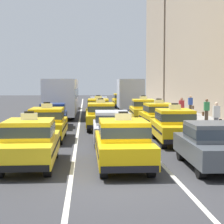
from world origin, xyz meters
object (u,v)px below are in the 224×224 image
object	(u,v)px
taxi_center_fourth	(98,109)
box_truck_right_fifth	(129,94)
taxi_right_third	(158,116)
pedestrian_by_storefront	(191,105)
taxi_center_nearest	(123,142)
taxi_left_nearest	(30,142)
taxi_left_second	(47,123)
bus_left_fourth	(63,95)
taxi_left_fifth	(68,101)
pedestrian_mid_block	(206,111)
sedan_left_third	(53,114)
taxi_right_fourth	(143,109)
taxi_right_sixth	(121,100)
taxi_center_third	(101,116)
sedan_right_nearest	(211,144)
taxi_right_second	(174,125)
pedestrian_trailing	(181,109)
pedestrian_near_crosswalk	(216,118)
sedan_center_fifth	(99,105)
sedan_center_second	(112,126)

from	to	relation	value
taxi_center_fourth	box_truck_right_fifth	distance (m)	8.19
taxi_right_third	pedestrian_by_storefront	world-z (taller)	taxi_right_third
taxi_center_nearest	taxi_left_nearest	bearing A→B (deg)	174.68
taxi_left_second	bus_left_fourth	distance (m)	14.82
taxi_left_fifth	pedestrian_mid_block	bearing A→B (deg)	-60.51
sedan_left_third	taxi_right_fourth	world-z (taller)	taxi_right_fourth
bus_left_fourth	taxi_center_nearest	bearing A→B (deg)	-81.23
taxi_left_nearest	pedestrian_by_storefront	xyz separation A→B (m)	(10.96, 19.34, 0.13)
taxi_left_nearest	taxi_right_sixth	bearing A→B (deg)	79.20
taxi_left_nearest	taxi_center_fourth	distance (m)	17.37
taxi_left_second	taxi_center_third	distance (m)	5.34
taxi_left_second	taxi_right_fourth	xyz separation A→B (m)	(6.38, 9.83, 0.00)
bus_left_fourth	sedan_right_nearest	world-z (taller)	bus_left_fourth
sedan_left_third	taxi_right_second	xyz separation A→B (m)	(6.40, -7.31, 0.03)
bus_left_fourth	pedestrian_trailing	size ratio (longest dim) A/B	6.59
pedestrian_near_crosswalk	pedestrian_mid_block	size ratio (longest dim) A/B	1.04
taxi_center_third	pedestrian_by_storefront	distance (m)	11.76
taxi_center_fourth	bus_left_fourth	bearing A→B (deg)	127.32
taxi_right_sixth	pedestrian_trailing	distance (m)	17.67
taxi_right_fourth	box_truck_right_fifth	world-z (taller)	box_truck_right_fifth
taxi_right_second	pedestrian_by_storefront	xyz separation A→B (m)	(4.75, 14.49, 0.13)
taxi_center_nearest	sedan_center_fifth	world-z (taller)	taxi_center_nearest
sedan_left_third	pedestrian_near_crosswalk	xyz separation A→B (m)	(9.25, -5.05, 0.18)
sedan_left_third	box_truck_right_fifth	world-z (taller)	box_truck_right_fifth
taxi_center_fourth	taxi_right_second	world-z (taller)	same
taxi_right_sixth	sedan_center_fifth	bearing A→B (deg)	-108.34
sedan_center_fifth	sedan_left_third	bearing A→B (deg)	-107.04
taxi_center_fourth	sedan_center_fifth	world-z (taller)	taxi_center_fourth
taxi_right_third	pedestrian_mid_block	bearing A→B (deg)	31.94
sedan_right_nearest	box_truck_right_fifth	size ratio (longest dim) A/B	0.62
sedan_center_second	taxi_left_second	bearing A→B (deg)	157.40
pedestrian_trailing	pedestrian_by_storefront	bearing A→B (deg)	67.54
sedan_center_fifth	taxi_right_second	size ratio (longest dim) A/B	0.94
pedestrian_by_storefront	sedan_center_second	bearing A→B (deg)	-118.37
sedan_center_fifth	taxi_right_second	xyz separation A→B (m)	(3.02, -18.36, 0.03)
taxi_center_nearest	taxi_center_fourth	size ratio (longest dim) A/B	0.99
box_truck_right_fifth	bus_left_fourth	bearing A→B (deg)	-151.17
pedestrian_mid_block	pedestrian_near_crosswalk	bearing A→B (deg)	-102.10
sedan_left_third	pedestrian_mid_block	xyz separation A→B (m)	(10.45, 0.52, 0.14)
taxi_left_second	taxi_left_fifth	distance (m)	24.49
bus_left_fourth	taxi_center_nearest	world-z (taller)	bus_left_fourth
taxi_left_second	sedan_center_second	size ratio (longest dim) A/B	1.06
taxi_center_fourth	taxi_right_sixth	size ratio (longest dim) A/B	1.01
taxi_center_fourth	taxi_right_sixth	world-z (taller)	same
taxi_left_second	bus_left_fourth	size ratio (longest dim) A/B	0.41
taxi_center_fourth	pedestrian_mid_block	distance (m)	8.55
sedan_right_nearest	pedestrian_near_crosswalk	bearing A→B (deg)	69.99
taxi_left_second	pedestrian_mid_block	xyz separation A→B (m)	(10.26, 6.37, 0.11)
taxi_center_nearest	taxi_right_fourth	distance (m)	16.72
sedan_left_third	taxi_center_fourth	distance (m)	5.88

